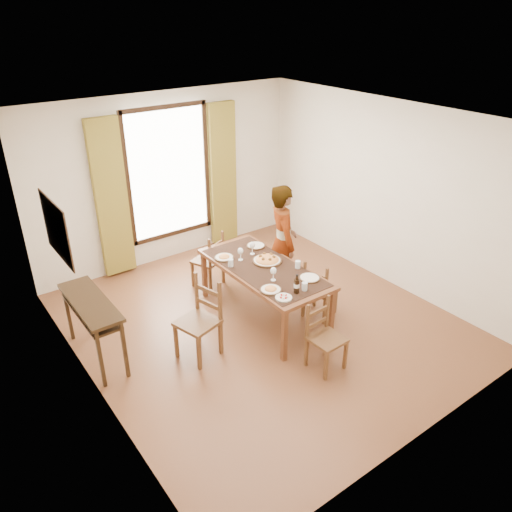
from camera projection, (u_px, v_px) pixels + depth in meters
ground at (262, 322)px, 6.72m from camera, size 5.00×5.00×0.00m
room_shell at (256, 214)px, 6.11m from camera, size 4.60×5.10×2.74m
console_table at (91, 309)px, 5.77m from camera, size 0.38×1.20×0.80m
dining_table at (264, 271)px, 6.57m from camera, size 0.88×1.94×0.76m
chair_west at (200, 322)px, 5.93m from camera, size 0.54×0.54×1.00m
chair_north at (209, 261)px, 7.43m from camera, size 0.50×0.50×0.87m
chair_south at (325, 338)px, 5.76m from camera, size 0.39×0.39×0.85m
chair_east at (319, 291)px, 6.69m from camera, size 0.48×0.48×0.85m
man at (283, 242)px, 7.00m from camera, size 0.89×0.83×1.69m
plate_sw at (271, 288)px, 5.99m from camera, size 0.27×0.27×0.05m
plate_se at (310, 277)px, 6.25m from camera, size 0.27×0.27×0.05m
plate_nw at (224, 256)px, 6.75m from camera, size 0.27×0.27×0.05m
plate_ne at (256, 245)px, 7.07m from camera, size 0.27×0.27×0.05m
pasta_platter at (267, 258)px, 6.65m from camera, size 0.40×0.40×0.10m
caprese_plate at (284, 297)px, 5.84m from camera, size 0.20×0.20×0.04m
wine_glass_a at (273, 274)px, 6.18m from camera, size 0.08×0.08×0.18m
wine_glass_b at (252, 248)px, 6.83m from camera, size 0.08×0.08×0.18m
wine_glass_c at (240, 254)px, 6.67m from camera, size 0.08×0.08×0.18m
tumbler_a at (298, 264)px, 6.49m from camera, size 0.07×0.07×0.10m
tumbler_b at (231, 263)px, 6.54m from camera, size 0.07×0.07×0.10m
tumbler_c at (305, 286)px, 6.00m from camera, size 0.07×0.07×0.10m
wine_bottle at (297, 284)px, 5.90m from camera, size 0.07×0.07×0.25m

